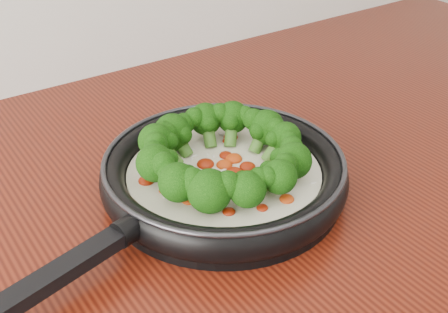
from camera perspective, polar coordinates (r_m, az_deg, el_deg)
skillet at (r=0.68m, az=-0.24°, el=-1.37°), size 0.48×0.36×0.08m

